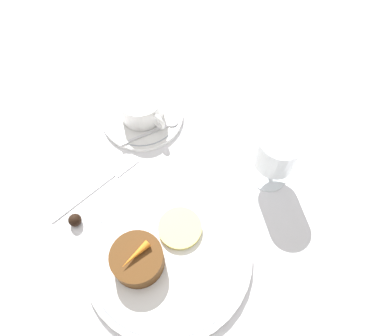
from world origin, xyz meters
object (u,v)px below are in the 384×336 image
at_px(dinner_plate, 168,255).
at_px(wine_glass, 275,152).
at_px(fork, 104,181).
at_px(dessert_cake, 137,259).
at_px(coffee_cup, 141,106).

relative_size(dinner_plate, wine_glass, 2.26).
bearing_deg(fork, dessert_cake, -16.97).
bearing_deg(fork, dinner_plate, -1.93).
bearing_deg(fork, coffee_cup, 113.21).
height_order(coffee_cup, wine_glass, wine_glass).
xyz_separation_m(fork, dessert_cake, (0.16, -0.05, 0.03)).
bearing_deg(wine_glass, fork, -130.57).
bearing_deg(dinner_plate, fork, 178.07).
relative_size(dinner_plate, coffee_cup, 2.50).
xyz_separation_m(coffee_cup, dessert_cake, (0.23, -0.19, -0.00)).
bearing_deg(dessert_cake, coffee_cup, 139.14).
xyz_separation_m(coffee_cup, fork, (0.06, -0.15, -0.03)).
distance_m(dinner_plate, coffee_cup, 0.29).
height_order(coffee_cup, dessert_cake, coffee_cup).
xyz_separation_m(coffee_cup, wine_glass, (0.26, 0.08, 0.05)).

